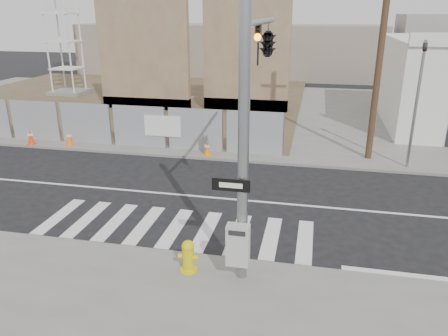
% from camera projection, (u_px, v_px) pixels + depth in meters
% --- Properties ---
extents(ground, '(100.00, 100.00, 0.00)m').
position_uv_depth(ground, '(196.00, 196.00, 15.91)').
color(ground, black).
rests_on(ground, ground).
extents(sidewalk_far, '(50.00, 20.00, 0.12)m').
position_uv_depth(sidewalk_far, '(253.00, 112.00, 28.76)').
color(sidewalk_far, slate).
rests_on(sidewalk_far, ground).
extents(signal_pole, '(0.96, 5.87, 7.00)m').
position_uv_depth(signal_pole, '(261.00, 73.00, 11.91)').
color(signal_pole, gray).
rests_on(signal_pole, sidewalk_near).
extents(far_signal_pole, '(0.16, 0.20, 5.60)m').
position_uv_depth(far_signal_pole, '(419.00, 88.00, 17.38)').
color(far_signal_pole, gray).
rests_on(far_signal_pole, sidewalk_far).
extents(chain_link_fence, '(24.60, 0.04, 2.00)m').
position_uv_depth(chain_link_fence, '(32.00, 120.00, 22.08)').
color(chain_link_fence, gray).
rests_on(chain_link_fence, sidewalk_far).
extents(concrete_wall_left, '(6.00, 1.30, 8.00)m').
position_uv_depth(concrete_wall_left, '(144.00, 59.00, 28.14)').
color(concrete_wall_left, brown).
rests_on(concrete_wall_left, sidewalk_far).
extents(concrete_wall_right, '(5.50, 1.30, 8.00)m').
position_uv_depth(concrete_wall_right, '(246.00, 60.00, 27.79)').
color(concrete_wall_right, brown).
rests_on(concrete_wall_right, sidewalk_far).
extents(utility_pole_right, '(1.60, 0.28, 10.00)m').
position_uv_depth(utility_pole_right, '(382.00, 41.00, 17.91)').
color(utility_pole_right, '#4B3423').
rests_on(utility_pole_right, sidewalk_far).
extents(fire_hydrant, '(0.54, 0.52, 0.87)m').
position_uv_depth(fire_hydrant, '(188.00, 256.00, 11.03)').
color(fire_hydrant, '#D8C30C').
rests_on(fire_hydrant, sidewalk_near).
extents(traffic_cone_b, '(0.49, 0.49, 0.76)m').
position_uv_depth(traffic_cone_b, '(31.00, 137.00, 21.50)').
color(traffic_cone_b, '#FF3A0D').
rests_on(traffic_cone_b, sidewalk_far).
extents(traffic_cone_c, '(0.49, 0.49, 0.72)m').
position_uv_depth(traffic_cone_c, '(69.00, 138.00, 21.39)').
color(traffic_cone_c, orange).
rests_on(traffic_cone_c, sidewalk_far).
extents(traffic_cone_d, '(0.47, 0.47, 0.70)m').
position_uv_depth(traffic_cone_d, '(207.00, 148.00, 19.86)').
color(traffic_cone_d, orange).
rests_on(traffic_cone_d, sidewalk_far).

